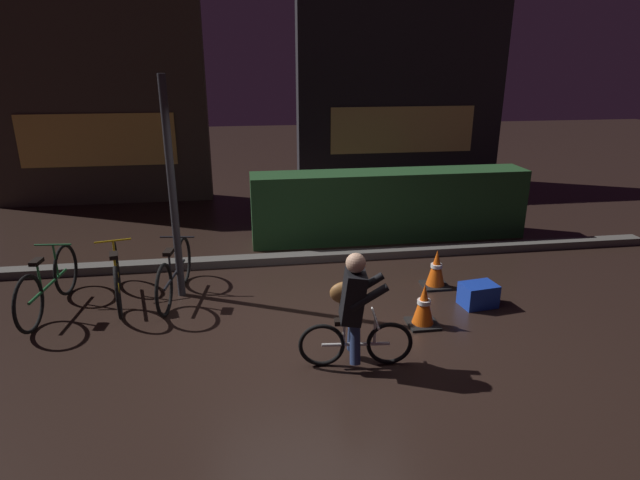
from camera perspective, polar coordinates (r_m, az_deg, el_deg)
The scene contains 13 objects.
ground_plane at distance 6.30m, azimuth -1.01°, elevation -9.64°, with size 40.00×40.00×0.00m, color black.
sidewalk_curb at distance 8.26m, azimuth -3.01°, elevation -1.97°, with size 12.00×0.24×0.12m, color #56544F.
hedge_row at distance 9.26m, azimuth 7.55°, elevation 3.77°, with size 4.80×0.70×1.21m, color #214723.
storefront_left at distance 12.35m, azimuth -23.41°, elevation 15.10°, with size 4.58×0.54×4.99m.
storefront_right at distance 13.27m, azimuth 8.85°, elevation 15.62°, with size 5.06×0.54×4.55m.
street_post at distance 6.92m, azimuth -15.78°, elevation 5.08°, with size 0.10×0.10×2.87m, color #2D2D33.
parked_bike_leftmost at distance 7.39m, azimuth -27.47°, elevation -4.33°, with size 0.46×1.73×0.80m.
parked_bike_left_mid at distance 7.32m, azimuth -21.23°, elevation -3.75°, with size 0.49×1.63×0.77m.
parked_bike_center_left at distance 7.19m, azimuth -15.55°, elevation -3.50°, with size 0.46×1.67×0.77m.
traffic_cone_near at distance 6.39m, azimuth 11.23°, elevation -7.02°, with size 0.36×0.36×0.53m.
traffic_cone_far at distance 7.47m, azimuth 12.54°, elevation -3.12°, with size 0.36×0.36×0.54m.
blue_crate at distance 7.09m, azimuth 16.86°, elevation -5.73°, with size 0.44×0.32×0.30m, color #193DB7.
cyclist at distance 5.36m, azimuth 3.69°, elevation -7.56°, with size 1.19×0.55×1.25m.
Camera 1 is at (-0.71, -5.47, 3.04)m, focal length 29.38 mm.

